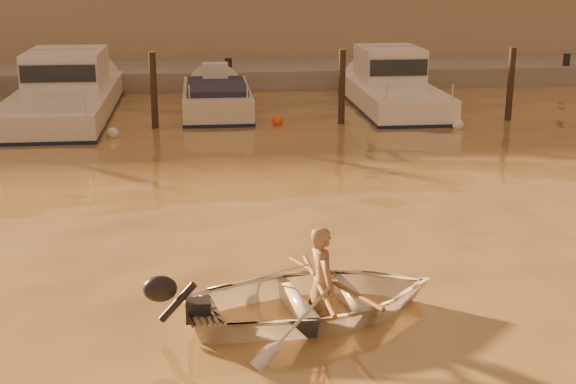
{
  "coord_description": "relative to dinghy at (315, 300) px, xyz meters",
  "views": [
    {
      "loc": [
        0.98,
        -7.33,
        4.33
      ],
      "look_at": [
        2.34,
        4.83,
        0.75
      ],
      "focal_mm": 50.0,
      "sensor_mm": 36.0,
      "label": 1
    }
  ],
  "objects": [
    {
      "name": "moored_boat_2",
      "position": [
        -5.2,
        14.17,
        0.41
      ],
      "size": [
        2.68,
        8.83,
        1.75
      ],
      "primitive_type": null,
      "color": "silver",
      "rests_on": "ground_plane"
    },
    {
      "name": "fender_d",
      "position": [
        0.72,
        12.04,
        -0.12
      ],
      "size": [
        0.3,
        0.3,
        0.3
      ],
      "primitive_type": "sphere",
      "color": "#EA441B",
      "rests_on": "ground_plane"
    },
    {
      "name": "moored_boat_3",
      "position": [
        -0.86,
        14.17,
        0.01
      ],
      "size": [
        1.91,
        5.57,
        0.95
      ],
      "primitive_type": null,
      "color": "beige",
      "rests_on": "ground_plane"
    },
    {
      "name": "fender_e",
      "position": [
        5.41,
        11.0,
        -0.12
      ],
      "size": [
        0.3,
        0.3,
        0.3
      ],
      "primitive_type": "sphere",
      "color": "white",
      "rests_on": "ground_plane"
    },
    {
      "name": "dinghy",
      "position": [
        0.0,
        0.0,
        0.0
      ],
      "size": [
        3.64,
        2.92,
        0.67
      ],
      "primitive_type": "imported",
      "rotation": [
        0.0,
        0.0,
        1.77
      ],
      "color": "white",
      "rests_on": "ground_plane"
    },
    {
      "name": "person",
      "position": [
        0.1,
        0.02,
        0.21
      ],
      "size": [
        0.45,
        0.59,
        1.46
      ],
      "primitive_type": "imported",
      "rotation": [
        0.0,
        0.0,
        1.77
      ],
      "color": "#9B714D",
      "rests_on": "dinghy"
    },
    {
      "name": "piling_3",
      "position": [
        2.46,
        11.97,
        0.68
      ],
      "size": [
        0.18,
        0.18,
        2.2
      ],
      "primitive_type": "cylinder",
      "color": "#2D2319",
      "rests_on": "ground_plane"
    },
    {
      "name": "oar_starboard",
      "position": [
        0.05,
        0.01,
        0.2
      ],
      "size": [
        0.12,
        2.1,
        0.13
      ],
      "primitive_type": "cylinder",
      "rotation": [
        1.54,
        0.0,
        0.03
      ],
      "color": "brown",
      "rests_on": "dinghy"
    },
    {
      "name": "quay",
      "position": [
        -2.34,
        19.67,
        -0.07
      ],
      "size": [
        52.0,
        4.0,
        1.0
      ],
      "primitive_type": "cube",
      "color": "gray",
      "rests_on": "ground_plane"
    },
    {
      "name": "outboard_motor",
      "position": [
        -1.47,
        -0.3,
        0.06
      ],
      "size": [
        0.96,
        0.57,
        0.7
      ],
      "primitive_type": null,
      "rotation": [
        0.0,
        0.0,
        0.2
      ],
      "color": "black",
      "rests_on": "dinghy"
    },
    {
      "name": "oar_port",
      "position": [
        0.24,
        0.05,
        0.2
      ],
      "size": [
        0.9,
        1.95,
        0.13
      ],
      "primitive_type": "cylinder",
      "rotation": [
        1.54,
        0.0,
        0.41
      ],
      "color": "brown",
      "rests_on": "dinghy"
    },
    {
      "name": "piling_4",
      "position": [
        7.16,
        11.97,
        0.68
      ],
      "size": [
        0.18,
        0.18,
        2.2
      ],
      "primitive_type": "cylinder",
      "color": "#2D2319",
      "rests_on": "ground_plane"
    },
    {
      "name": "piling_2",
      "position": [
        -2.54,
        11.97,
        0.68
      ],
      "size": [
        0.18,
        0.18,
        2.2
      ],
      "primitive_type": "cylinder",
      "color": "#2D2319",
      "rests_on": "ground_plane"
    },
    {
      "name": "fender_c",
      "position": [
        -3.55,
        10.92,
        -0.12
      ],
      "size": [
        0.3,
        0.3,
        0.3
      ],
      "primitive_type": "sphere",
      "color": "silver",
      "rests_on": "ground_plane"
    },
    {
      "name": "waterfront_building",
      "position": [
        -2.34,
        25.17,
        2.18
      ],
      "size": [
        46.0,
        7.0,
        4.8
      ],
      "primitive_type": "cube",
      "color": "#9E8466",
      "rests_on": "quay"
    },
    {
      "name": "moored_boat_4",
      "position": [
        4.41,
        14.17,
        0.41
      ],
      "size": [
        2.22,
        6.87,
        1.75
      ],
      "primitive_type": null,
      "color": "white",
      "rests_on": "ground_plane"
    }
  ]
}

